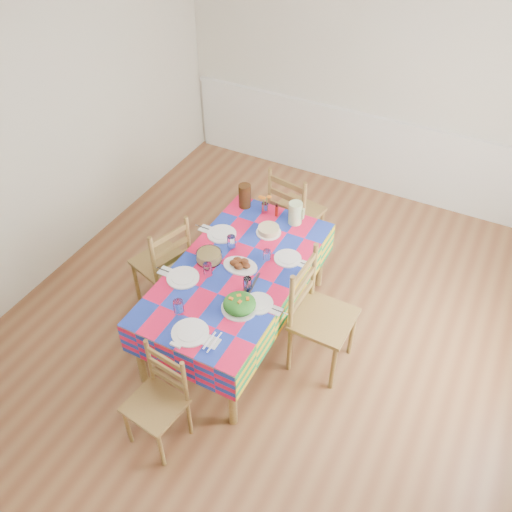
{
  "coord_description": "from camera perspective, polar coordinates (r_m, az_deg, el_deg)",
  "views": [
    {
      "loc": [
        1.33,
        -2.89,
        3.71
      ],
      "look_at": [
        -0.12,
        -0.09,
        0.87
      ],
      "focal_mm": 38.0,
      "sensor_mm": 36.0,
      "label": 1
    }
  ],
  "objects": [
    {
      "name": "pasta_bowl",
      "position": [
        4.44,
        -4.97,
        -0.04
      ],
      "size": [
        0.21,
        0.21,
        0.08
      ],
      "color": "white",
      "rests_on": "dining_table"
    },
    {
      "name": "tea_pitcher",
      "position": [
        4.95,
        -1.19,
        6.34
      ],
      "size": [
        0.11,
        0.11,
        0.23
      ],
      "primitive_type": "cylinder",
      "color": "#321C0B",
      "rests_on": "dining_table"
    },
    {
      "name": "hot_sauce",
      "position": [
        4.87,
        2.19,
        4.88
      ],
      "size": [
        0.03,
        0.03,
        0.13
      ],
      "primitive_type": "cylinder",
      "color": "#AB1A0D",
      "rests_on": "dining_table"
    },
    {
      "name": "setting_right_near",
      "position": [
        4.12,
        -0.13,
        -4.27
      ],
      "size": [
        0.44,
        0.25,
        0.11
      ],
      "rotation": [
        0.0,
        0.0,
        -1.57
      ],
      "color": "white",
      "rests_on": "dining_table"
    },
    {
      "name": "room",
      "position": [
        3.96,
        2.14,
        5.34
      ],
      "size": [
        4.58,
        5.08,
        2.78
      ],
      "color": "brown",
      "rests_on": "ground"
    },
    {
      "name": "dining_table",
      "position": [
        4.42,
        -2.0,
        -2.17
      ],
      "size": [
        0.99,
        1.84,
        0.72
      ],
      "color": "brown",
      "rests_on": "room"
    },
    {
      "name": "flower_vase",
      "position": [
        4.89,
        0.92,
        5.34
      ],
      "size": [
        0.12,
        0.1,
        0.2
      ],
      "color": "white",
      "rests_on": "dining_table"
    },
    {
      "name": "wainscot",
      "position": [
        6.41,
        11.85,
        10.81
      ],
      "size": [
        4.41,
        0.06,
        0.92
      ],
      "color": "white",
      "rests_on": "room"
    },
    {
      "name": "cake",
      "position": [
        4.7,
        1.34,
        2.73
      ],
      "size": [
        0.22,
        0.22,
        0.06
      ],
      "color": "white",
      "rests_on": "dining_table"
    },
    {
      "name": "setting_near_head",
      "position": [
        3.96,
        -7.31,
        -7.07
      ],
      "size": [
        0.44,
        0.29,
        0.13
      ],
      "color": "white",
      "rests_on": "dining_table"
    },
    {
      "name": "chair_far",
      "position": [
        5.3,
        4.01,
        4.52
      ],
      "size": [
        0.52,
        0.5,
        1.02
      ],
      "rotation": [
        0.0,
        0.0,
        2.97
      ],
      "color": "brown",
      "rests_on": "room"
    },
    {
      "name": "serving_utensils",
      "position": [
        4.23,
        -0.68,
        -3.06
      ],
      "size": [
        0.14,
        0.31,
        0.01
      ],
      "color": "black",
      "rests_on": "dining_table"
    },
    {
      "name": "chair_right",
      "position": [
        4.3,
        6.58,
        -6.36
      ],
      "size": [
        0.46,
        0.48,
        1.06
      ],
      "rotation": [
        0.0,
        0.0,
        1.54
      ],
      "color": "brown",
      "rests_on": "room"
    },
    {
      "name": "name_card",
      "position": [
        3.87,
        -8.47,
        -9.26
      ],
      "size": [
        0.08,
        0.03,
        0.02
      ],
      "primitive_type": "cube",
      "color": "white",
      "rests_on": "dining_table"
    },
    {
      "name": "green_pitcher",
      "position": [
        4.77,
        4.16,
        4.54
      ],
      "size": [
        0.12,
        0.12,
        0.21
      ],
      "primitive_type": "cylinder",
      "color": "#C0DC9B",
      "rests_on": "dining_table"
    },
    {
      "name": "setting_left_near",
      "position": [
        4.31,
        -6.83,
        -1.96
      ],
      "size": [
        0.47,
        0.28,
        0.13
      ],
      "rotation": [
        0.0,
        0.0,
        1.57
      ],
      "color": "white",
      "rests_on": "dining_table"
    },
    {
      "name": "setting_left_far",
      "position": [
        4.64,
        -3.34,
        2.05
      ],
      "size": [
        0.47,
        0.28,
        0.12
      ],
      "rotation": [
        0.0,
        0.0,
        1.57
      ],
      "color": "white",
      "rests_on": "dining_table"
    },
    {
      "name": "chair_near",
      "position": [
        3.99,
        -10.21,
        -14.82
      ],
      "size": [
        0.42,
        0.4,
        0.85
      ],
      "rotation": [
        0.0,
        0.0,
        -0.12
      ],
      "color": "brown",
      "rests_on": "room"
    },
    {
      "name": "chair_left",
      "position": [
        4.83,
        -9.64,
        -0.79
      ],
      "size": [
        0.52,
        0.54,
        0.98
      ],
      "rotation": [
        0.0,
        0.0,
        -1.88
      ],
      "color": "brown",
      "rests_on": "room"
    },
    {
      "name": "setting_right_far",
      "position": [
        4.44,
        2.62,
        -0.16
      ],
      "size": [
        0.43,
        0.25,
        0.11
      ],
      "rotation": [
        0.0,
        0.0,
        -1.57
      ],
      "color": "white",
      "rests_on": "dining_table"
    },
    {
      "name": "meat_platter",
      "position": [
        4.38,
        -1.68,
        -0.89
      ],
      "size": [
        0.29,
        0.21,
        0.06
      ],
      "color": "white",
      "rests_on": "dining_table"
    },
    {
      "name": "salad_platter",
      "position": [
        4.04,
        -1.75,
        -5.1
      ],
      "size": [
        0.28,
        0.28,
        0.12
      ],
      "color": "white",
      "rests_on": "dining_table"
    }
  ]
}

